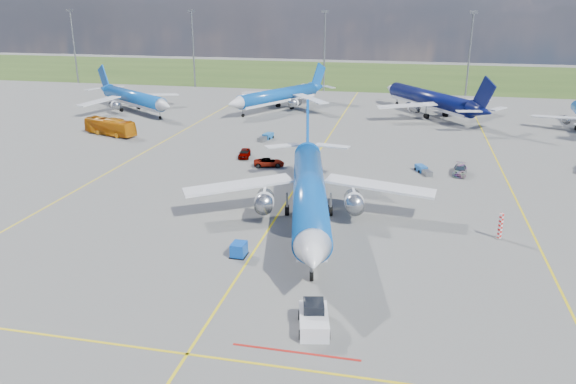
% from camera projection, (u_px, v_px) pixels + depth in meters
% --- Properties ---
extents(ground, '(400.00, 400.00, 0.00)m').
position_uv_depth(ground, '(257.00, 247.00, 60.99)').
color(ground, '#595956').
rests_on(ground, ground).
extents(grass_strip, '(400.00, 80.00, 0.01)m').
position_uv_depth(grass_strip, '(369.00, 75.00, 199.53)').
color(grass_strip, '#2D4719').
rests_on(grass_strip, ground).
extents(taxiway_lines, '(60.25, 160.00, 0.02)m').
position_uv_depth(taxiway_lines, '(306.00, 174.00, 86.54)').
color(taxiway_lines, yellow).
rests_on(taxiway_lines, ground).
extents(floodlight_masts, '(202.20, 0.50, 22.70)m').
position_uv_depth(floodlight_masts, '(395.00, 48.00, 156.48)').
color(floodlight_masts, slate).
rests_on(floodlight_masts, ground).
extents(warning_post, '(0.50, 0.50, 3.00)m').
position_uv_depth(warning_post, '(500.00, 226.00, 62.62)').
color(warning_post, red).
rests_on(warning_post, ground).
extents(bg_jet_nw, '(45.89, 43.96, 9.56)m').
position_uv_depth(bg_jet_nw, '(135.00, 112.00, 134.26)').
color(bg_jet_nw, '#0B4CA7').
rests_on(bg_jet_nw, ground).
extents(bg_jet_nnw, '(42.22, 45.88, 9.69)m').
position_uv_depth(bg_jet_nnw, '(279.00, 109.00, 137.05)').
color(bg_jet_nnw, '#0B4CA7').
rests_on(bg_jet_nnw, ground).
extents(bg_jet_n, '(49.25, 51.99, 10.85)m').
position_uv_depth(bg_jet_n, '(429.00, 115.00, 130.09)').
color(bg_jet_n, '#070D3F').
rests_on(bg_jet_n, ground).
extents(main_airliner, '(41.11, 49.25, 11.42)m').
position_uv_depth(main_airliner, '(309.00, 223.00, 67.40)').
color(main_airliner, '#0B4CA7').
rests_on(main_airliner, ground).
extents(pushback_tug, '(3.19, 6.34, 2.10)m').
position_uv_depth(pushback_tug, '(314.00, 319.00, 45.65)').
color(pushback_tug, silver).
rests_on(pushback_tug, ground).
extents(uld_container, '(1.50, 1.85, 1.45)m').
position_uv_depth(uld_container, '(239.00, 249.00, 58.62)').
color(uld_container, '#0C47B5').
rests_on(uld_container, ground).
extents(apron_bus, '(12.18, 6.59, 3.32)m').
position_uv_depth(apron_bus, '(110.00, 127.00, 110.74)').
color(apron_bus, orange).
rests_on(apron_bus, ground).
extents(service_car_a, '(2.43, 4.65, 1.51)m').
position_uv_depth(service_car_a, '(245.00, 153.00, 95.23)').
color(service_car_a, '#999999').
rests_on(service_car_a, ground).
extents(service_car_b, '(5.31, 3.38, 1.36)m').
position_uv_depth(service_car_b, '(269.00, 162.00, 90.09)').
color(service_car_b, '#999999').
rests_on(service_car_b, ground).
extents(service_car_c, '(2.56, 5.08, 1.42)m').
position_uv_depth(service_car_c, '(460.00, 170.00, 85.97)').
color(service_car_c, '#999999').
rests_on(service_car_c, ground).
extents(baggage_tug_w, '(2.78, 4.40, 0.97)m').
position_uv_depth(baggage_tug_w, '(423.00, 170.00, 86.86)').
color(baggage_tug_w, '#1B56A6').
rests_on(baggage_tug_w, ground).
extents(baggage_tug_c, '(2.25, 4.80, 1.04)m').
position_uv_depth(baggage_tug_c, '(266.00, 137.00, 107.40)').
color(baggage_tug_c, '#1B5EA3').
rests_on(baggage_tug_c, ground).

